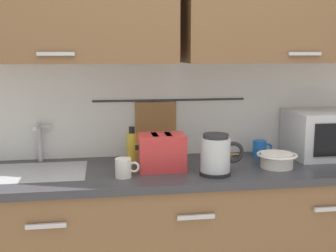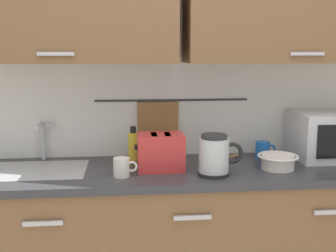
# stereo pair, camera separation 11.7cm
# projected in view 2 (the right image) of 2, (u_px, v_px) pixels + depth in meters

# --- Properties ---
(counter_unit) EXTENTS (2.53, 0.64, 0.90)m
(counter_unit) POSITION_uv_depth(u_px,v_px,m) (181.00, 245.00, 2.35)
(counter_unit) COLOR brown
(counter_unit) RESTS_ON ground
(back_wall_assembly) EXTENTS (3.70, 0.41, 2.50)m
(back_wall_assembly) POSITION_uv_depth(u_px,v_px,m) (179.00, 50.00, 2.40)
(back_wall_assembly) COLOR silver
(back_wall_assembly) RESTS_ON ground
(sink_faucet) EXTENTS (0.09, 0.17, 0.22)m
(sink_faucet) POSITION_uv_depth(u_px,v_px,m) (42.00, 135.00, 2.40)
(sink_faucet) COLOR #B2B5BA
(sink_faucet) RESTS_ON counter_unit
(microwave) EXTENTS (0.46, 0.35, 0.27)m
(microwave) POSITION_uv_depth(u_px,v_px,m) (334.00, 135.00, 2.45)
(microwave) COLOR silver
(microwave) RESTS_ON counter_unit
(electric_kettle) EXTENTS (0.23, 0.16, 0.21)m
(electric_kettle) POSITION_uv_depth(u_px,v_px,m) (215.00, 156.00, 2.11)
(electric_kettle) COLOR black
(electric_kettle) RESTS_ON counter_unit
(dish_soap_bottle) EXTENTS (0.06, 0.06, 0.20)m
(dish_soap_bottle) POSITION_uv_depth(u_px,v_px,m) (133.00, 146.00, 2.40)
(dish_soap_bottle) COLOR yellow
(dish_soap_bottle) RESTS_ON counter_unit
(mug_near_sink) EXTENTS (0.12, 0.08, 0.09)m
(mug_near_sink) POSITION_uv_depth(u_px,v_px,m) (122.00, 167.00, 2.09)
(mug_near_sink) COLOR silver
(mug_near_sink) RESTS_ON counter_unit
(mixing_bowl) EXTENTS (0.21, 0.21, 0.08)m
(mixing_bowl) POSITION_uv_depth(u_px,v_px,m) (278.00, 161.00, 2.23)
(mixing_bowl) COLOR silver
(mixing_bowl) RESTS_ON counter_unit
(toaster) EXTENTS (0.26, 0.17, 0.19)m
(toaster) POSITION_uv_depth(u_px,v_px,m) (161.00, 152.00, 2.21)
(toaster) COLOR red
(toaster) RESTS_ON counter_unit
(mug_by_kettle) EXTENTS (0.12, 0.08, 0.09)m
(mug_by_kettle) POSITION_uv_depth(u_px,v_px,m) (263.00, 150.00, 2.48)
(mug_by_kettle) COLOR blue
(mug_by_kettle) RESTS_ON counter_unit
(wooden_spoon) EXTENTS (0.26, 0.14, 0.01)m
(wooden_spoon) POSITION_uv_depth(u_px,v_px,m) (227.00, 157.00, 2.47)
(wooden_spoon) COLOR #9E7042
(wooden_spoon) RESTS_ON counter_unit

